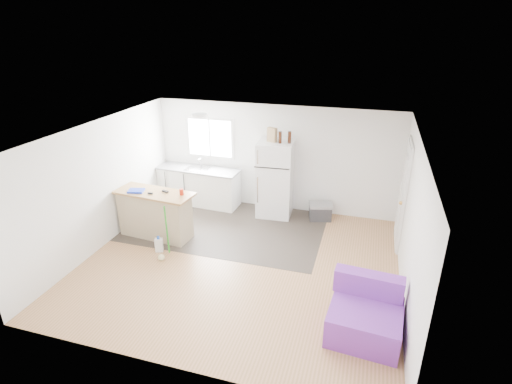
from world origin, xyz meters
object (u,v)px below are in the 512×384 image
refrigerator (275,179)px  cleaner_jug (159,245)px  peninsula (155,214)px  bottle_left (280,137)px  kitchen_cabinets (199,186)px  cooler (320,211)px  cardboard_box (272,135)px  bottle_right (290,137)px  blue_tray (136,191)px  red_cup (181,192)px  mop (163,248)px  purple_seat (365,316)px

refrigerator → cleaner_jug: (-1.71, -2.19, -0.71)m
peninsula → refrigerator: 2.66m
peninsula → bottle_left: (2.16, 1.55, 1.33)m
kitchen_cabinets → cooler: bearing=2.3°
cooler → cardboard_box: size_ratio=1.86×
cleaner_jug → bottle_right: bottle_right is taller
peninsula → blue_tray: blue_tray is taller
refrigerator → bottle_left: bottle_left is taller
cardboard_box → peninsula: bearing=-140.5°
kitchen_cabinets → red_cup: kitchen_cabinets is taller
kitchen_cabinets → cardboard_box: (1.79, -0.09, 1.40)m
cleaner_jug → cardboard_box: (1.63, 2.16, 1.70)m
cleaner_jug → cardboard_box: cardboard_box is taller
mop → purple_seat: bearing=-41.9°
purple_seat → red_cup: red_cup is taller
kitchen_cabinets → bottle_right: 2.57m
kitchen_cabinets → red_cup: (0.42, -1.68, 0.58)m
peninsula → blue_tray: bearing=-161.4°
refrigerator → bottle_right: bottle_right is taller
cooler → red_cup: bearing=-160.7°
cleaner_jug → blue_tray: blue_tray is taller
kitchen_cabinets → bottle_left: 2.41m
bottle_left → bottle_right: same height
red_cup → bottle_left: 2.32m
peninsula → purple_seat: 4.49m
cooler → kitchen_cabinets: bearing=164.9°
kitchen_cabinets → cardboard_box: 2.27m
cleaner_jug → red_cup: 1.09m
purple_seat → blue_tray: 4.81m
cooler → bottle_right: (-0.73, -0.05, 1.63)m
purple_seat → mop: (-3.60, 0.88, -0.06)m
peninsula → refrigerator: (2.05, 1.65, 0.36)m
mop → bottle_right: bearing=25.1°
kitchen_cabinets → refrigerator: 1.91m
kitchen_cabinets → blue_tray: bearing=-102.5°
kitchen_cabinets → cardboard_box: cardboard_box is taller
cleaner_jug → mop: (0.22, -0.23, 0.09)m
kitchen_cabinets → cooler: size_ratio=3.59×
refrigerator → red_cup: (-1.45, -1.62, 0.18)m
peninsula → cleaner_jug: 0.73m
refrigerator → cardboard_box: 1.00m
bottle_right → red_cup: bearing=-137.9°
purple_seat → red_cup: (-3.56, 1.69, 0.74)m
peninsula → cleaner_jug: (0.35, -0.54, -0.35)m
bottle_right → purple_seat: bearing=-60.9°
refrigerator → cleaner_jug: 2.87m
peninsula → bottle_right: bearing=39.7°
cooler → mop: bearing=-150.0°
kitchen_cabinets → bottle_left: size_ratio=8.00×
peninsula → cooler: size_ratio=2.90×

